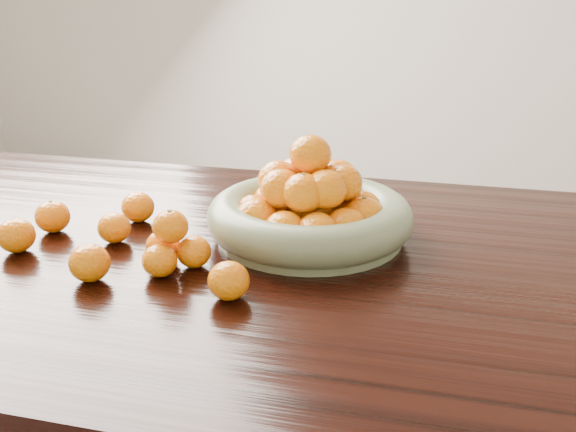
% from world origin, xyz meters
% --- Properties ---
extents(dining_table, '(2.00, 1.00, 0.75)m').
position_xyz_m(dining_table, '(0.00, 0.00, 0.66)').
color(dining_table, black).
rests_on(dining_table, ground).
extents(fruit_bowl, '(0.38, 0.38, 0.19)m').
position_xyz_m(fruit_bowl, '(0.04, 0.09, 0.80)').
color(fruit_bowl, '#727E5C').
rests_on(fruit_bowl, dining_table).
extents(orange_pyramid, '(0.12, 0.12, 0.10)m').
position_xyz_m(orange_pyramid, '(-0.15, -0.10, 0.79)').
color(orange_pyramid, orange).
rests_on(orange_pyramid, dining_table).
extents(loose_orange_0, '(0.07, 0.07, 0.06)m').
position_xyz_m(loose_orange_0, '(-0.44, -0.00, 0.78)').
color(loose_orange_0, orange).
rests_on(loose_orange_0, dining_table).
extents(loose_orange_1, '(0.07, 0.07, 0.06)m').
position_xyz_m(loose_orange_1, '(-0.26, -0.17, 0.78)').
color(loose_orange_1, orange).
rests_on(loose_orange_1, dining_table).
extents(loose_orange_2, '(0.06, 0.06, 0.06)m').
position_xyz_m(loose_orange_2, '(-0.03, -0.18, 0.78)').
color(loose_orange_2, orange).
rests_on(loose_orange_2, dining_table).
extents(loose_orange_3, '(0.07, 0.07, 0.06)m').
position_xyz_m(loose_orange_3, '(-0.45, -0.10, 0.78)').
color(loose_orange_3, orange).
rests_on(loose_orange_3, dining_table).
extents(loose_orange_4, '(0.06, 0.06, 0.06)m').
position_xyz_m(loose_orange_4, '(-0.30, -0.02, 0.78)').
color(loose_orange_4, orange).
rests_on(loose_orange_4, dining_table).
extents(loose_orange_5, '(0.06, 0.06, 0.06)m').
position_xyz_m(loose_orange_5, '(-0.31, 0.09, 0.78)').
color(loose_orange_5, orange).
rests_on(loose_orange_5, dining_table).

